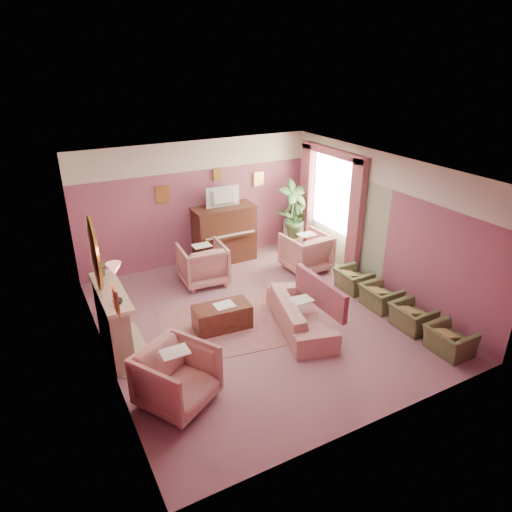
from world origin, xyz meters
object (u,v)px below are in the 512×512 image
side_table (294,234)px  floral_armchair_right (306,250)px  floral_armchair_front (177,375)px  olive_chair_c (380,294)px  coffee_table (222,317)px  olive_chair_d (353,277)px  olive_chair_b (412,313)px  sofa (301,308)px  olive_chair_a (450,337)px  floral_armchair_left (203,262)px  television (224,196)px  piano (224,235)px

side_table → floral_armchair_right: bearing=-110.6°
floral_armchair_front → olive_chair_c: floral_armchair_front is taller
coffee_table → olive_chair_d: bearing=0.9°
floral_armchair_right → olive_chair_c: bearing=-81.2°
floral_armchair_front → side_table: floral_armchair_front is taller
olive_chair_b → floral_armchair_right: bearing=96.3°
coffee_table → olive_chair_c: (2.98, -0.77, 0.08)m
olive_chair_c → sofa: bearing=175.2°
coffee_table → side_table: 4.06m
sofa → olive_chair_a: bearing=-46.0°
floral_armchair_front → side_table: bearing=42.2°
floral_armchair_right → sofa: bearing=-125.8°
floral_armchair_left → television: bearing=40.9°
olive_chair_b → olive_chair_c: same height
floral_armchair_left → coffee_table: bearing=-101.6°
coffee_table → side_table: size_ratio=1.43×
floral_armchair_left → olive_chair_d: 3.16m
coffee_table → floral_armchair_front: size_ratio=1.04×
piano → floral_armchair_right: bearing=-43.3°
floral_armchair_front → olive_chair_d: size_ratio=1.38×
floral_armchair_left → floral_armchair_front: size_ratio=1.00×
sofa → side_table: bearing=59.7°
olive_chair_a → olive_chair_c: (0.00, 1.64, 0.00)m
floral_armchair_right → olive_chair_d: 1.32m
coffee_table → side_table: (3.13, 2.58, 0.12)m
coffee_table → television: bearing=64.1°
olive_chair_d → piano: bearing=123.6°
olive_chair_b → sofa: bearing=150.8°
olive_chair_a → olive_chair_d: 2.46m
sofa → piano: bearing=89.9°
sofa → floral_armchair_right: bearing=54.2°
television → sofa: size_ratio=0.41×
coffee_table → olive_chair_c: size_ratio=1.44×
olive_chair_b → olive_chair_d: (0.00, 1.64, 0.00)m
sofa → floral_armchair_front: 2.71m
sofa → olive_chair_d: (1.73, 0.68, -0.09)m
floral_armchair_right → olive_chair_d: floral_armchair_right is taller
floral_armchair_right → side_table: bearing=69.4°
floral_armchair_left → olive_chair_b: 4.30m
television → olive_chair_c: bearing=-62.8°
floral_armchair_front → olive_chair_a: floral_armchair_front is taller
television → olive_chair_b: (1.72, -4.18, -1.30)m
olive_chair_a → olive_chair_d: same height
floral_armchair_front → coffee_table: bearing=47.7°
floral_armchair_left → olive_chair_a: size_ratio=1.38×
piano → sofa: size_ratio=0.72×
coffee_table → floral_armchair_front: bearing=-132.3°
floral_armchair_right → olive_chair_b: floral_armchair_right is taller
piano → floral_armchair_left: bearing=-137.3°
floral_armchair_left → olive_chair_a: floral_armchair_left is taller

